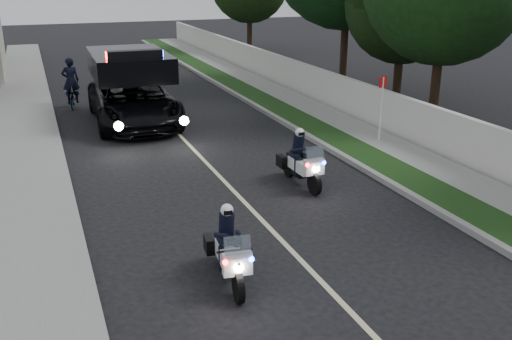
# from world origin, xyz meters

# --- Properties ---
(ground) EXTENTS (120.00, 120.00, 0.00)m
(ground) POSITION_xyz_m (0.00, 0.00, 0.00)
(ground) COLOR black
(ground) RESTS_ON ground
(curb_right) EXTENTS (0.20, 60.00, 0.15)m
(curb_right) POSITION_xyz_m (4.10, 10.00, 0.07)
(curb_right) COLOR gray
(curb_right) RESTS_ON ground
(grass_verge) EXTENTS (1.20, 60.00, 0.16)m
(grass_verge) POSITION_xyz_m (4.80, 10.00, 0.08)
(grass_verge) COLOR #193814
(grass_verge) RESTS_ON ground
(sidewalk_right) EXTENTS (1.40, 60.00, 0.16)m
(sidewalk_right) POSITION_xyz_m (6.10, 10.00, 0.08)
(sidewalk_right) COLOR gray
(sidewalk_right) RESTS_ON ground
(property_wall) EXTENTS (0.22, 60.00, 1.50)m
(property_wall) POSITION_xyz_m (7.10, 10.00, 0.75)
(property_wall) COLOR beige
(property_wall) RESTS_ON ground
(curb_left) EXTENTS (0.20, 60.00, 0.15)m
(curb_left) POSITION_xyz_m (-4.10, 10.00, 0.07)
(curb_left) COLOR gray
(curb_left) RESTS_ON ground
(sidewalk_left) EXTENTS (2.00, 60.00, 0.16)m
(sidewalk_left) POSITION_xyz_m (-5.20, 10.00, 0.08)
(sidewalk_left) COLOR gray
(sidewalk_left) RESTS_ON ground
(lane_marking) EXTENTS (0.12, 50.00, 0.01)m
(lane_marking) POSITION_xyz_m (0.00, 10.00, 0.00)
(lane_marking) COLOR #BFB78C
(lane_marking) RESTS_ON ground
(police_moto_left) EXTENTS (0.82, 1.85, 1.52)m
(police_moto_left) POSITION_xyz_m (-1.60, 0.70, 0.00)
(police_moto_left) COLOR silver
(police_moto_left) RESTS_ON ground
(police_moto_right) EXTENTS (0.70, 1.88, 1.58)m
(police_moto_right) POSITION_xyz_m (1.87, 4.91, 0.00)
(police_moto_right) COLOR silver
(police_moto_right) RESTS_ON ground
(police_suv) EXTENTS (3.13, 6.50, 3.12)m
(police_suv) POSITION_xyz_m (-1.19, 13.32, 0.00)
(police_suv) COLOR black
(police_suv) RESTS_ON ground
(bicycle) EXTENTS (0.72, 1.61, 0.81)m
(bicycle) POSITION_xyz_m (-3.17, 16.97, 0.00)
(bicycle) COLOR black
(bicycle) RESTS_ON ground
(cyclist) EXTENTS (0.70, 0.47, 1.92)m
(cyclist) POSITION_xyz_m (-3.17, 16.97, 0.00)
(cyclist) COLOR black
(cyclist) RESTS_ON ground
(sign_post) EXTENTS (0.46, 0.46, 2.38)m
(sign_post) POSITION_xyz_m (6.00, 7.49, 0.00)
(sign_post) COLOR red
(sign_post) RESTS_ON ground
(tree_right_b) EXTENTS (6.74, 6.74, 10.02)m
(tree_right_b) POSITION_xyz_m (9.72, 9.53, 0.00)
(tree_right_b) COLOR #173913
(tree_right_b) RESTS_ON ground
(tree_right_c) EXTENTS (6.06, 6.06, 8.16)m
(tree_right_c) POSITION_xyz_m (10.12, 12.60, 0.00)
(tree_right_c) COLOR black
(tree_right_c) RESTS_ON ground
(tree_right_d) EXTENTS (8.35, 8.35, 12.81)m
(tree_right_d) POSITION_xyz_m (9.89, 16.97, 0.00)
(tree_right_d) COLOR #133B15
(tree_right_d) RESTS_ON ground
(tree_right_e) EXTENTS (6.48, 6.48, 9.15)m
(tree_right_e) POSITION_xyz_m (10.23, 31.23, 0.00)
(tree_right_e) COLOR #193410
(tree_right_e) RESTS_ON ground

